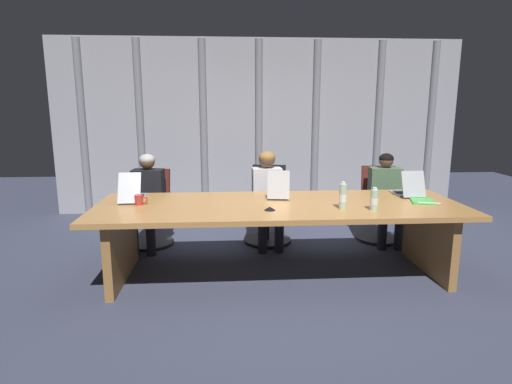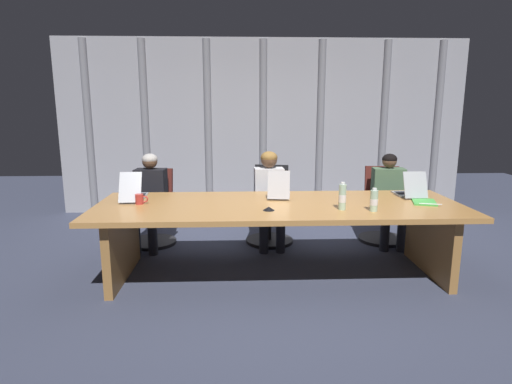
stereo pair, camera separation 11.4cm
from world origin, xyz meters
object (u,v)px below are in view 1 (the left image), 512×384
(office_chair_left_mid, at_px, (268,214))
(office_chair_center, at_px, (379,212))
(water_bottle_secondary, at_px, (374,200))
(laptop_left_end, at_px, (133,194))
(laptop_left_mid, at_px, (279,192))
(person_center, at_px, (386,193))
(coffee_mug_near, at_px, (139,200))
(laptop_center, at_px, (407,190))
(person_left_end, at_px, (147,196))
(water_bottle_primary, at_px, (343,197))
(person_left_mid, at_px, (268,193))
(office_chair_left_end, at_px, (150,217))
(conference_mic_left_side, at_px, (270,208))
(spiral_notepad, at_px, (423,201))

(office_chair_left_mid, relative_size, office_chair_center, 1.03)
(water_bottle_secondary, bearing_deg, laptop_left_end, 165.26)
(laptop_left_mid, bearing_deg, person_center, -57.85)
(coffee_mug_near, bearing_deg, person_center, 17.71)
(laptop_center, bearing_deg, office_chair_left_mid, 59.60)
(laptop_left_mid, distance_m, person_left_end, 1.67)
(office_chair_left_mid, relative_size, water_bottle_primary, 3.66)
(laptop_center, height_order, office_chair_left_mid, laptop_center)
(person_left_mid, bearing_deg, coffee_mug_near, -58.55)
(laptop_left_mid, distance_m, office_chair_left_end, 1.79)
(person_left_end, height_order, water_bottle_primary, person_left_end)
(laptop_left_end, relative_size, person_center, 0.46)
(laptop_center, height_order, water_bottle_primary, laptop_center)
(laptop_center, relative_size, coffee_mug_near, 3.21)
(office_chair_left_mid, height_order, person_left_end, person_left_end)
(office_chair_left_mid, xyz_separation_m, person_left_mid, (-0.02, -0.16, 0.31))
(office_chair_left_end, xyz_separation_m, office_chair_left_mid, (1.49, 0.00, 0.01))
(laptop_center, relative_size, person_left_end, 0.36)
(laptop_left_end, height_order, conference_mic_left_side, laptop_left_end)
(laptop_center, xyz_separation_m, conference_mic_left_side, (-1.57, -0.57, -0.04))
(laptop_left_mid, xyz_separation_m, person_center, (1.44, 0.66, -0.17))
(water_bottle_primary, xyz_separation_m, water_bottle_secondary, (0.28, -0.07, -0.02))
(person_left_end, bearing_deg, person_left_mid, 94.63)
(laptop_left_end, bearing_deg, office_chair_left_mid, -63.68)
(laptop_left_end, distance_m, office_chair_center, 3.12)
(water_bottle_primary, bearing_deg, person_left_mid, 115.86)
(office_chair_left_end, bearing_deg, spiral_notepad, 78.30)
(conference_mic_left_side, bearing_deg, coffee_mug_near, 166.21)
(water_bottle_primary, distance_m, conference_mic_left_side, 0.70)
(water_bottle_secondary, xyz_separation_m, conference_mic_left_side, (-0.98, 0.07, -0.08))
(water_bottle_secondary, bearing_deg, office_chair_center, 67.48)
(person_left_mid, xyz_separation_m, conference_mic_left_side, (-0.10, -1.23, 0.10))
(person_center, height_order, water_bottle_primary, person_center)
(laptop_center, xyz_separation_m, spiral_notepad, (0.03, -0.32, -0.05))
(office_chair_center, distance_m, conference_mic_left_side, 2.15)
(laptop_left_end, relative_size, conference_mic_left_side, 4.75)
(conference_mic_left_side, relative_size, spiral_notepad, 0.31)
(water_bottle_primary, xyz_separation_m, coffee_mug_near, (-1.97, 0.31, -0.07))
(office_chair_left_end, xyz_separation_m, coffee_mug_near, (0.10, -1.08, 0.46))
(office_chair_left_mid, bearing_deg, person_center, 93.27)
(person_left_end, height_order, coffee_mug_near, person_left_end)
(office_chair_left_mid, distance_m, water_bottle_secondary, 1.76)
(spiral_notepad, bearing_deg, laptop_left_end, -169.45)
(office_chair_left_end, distance_m, coffee_mug_near, 1.17)
(laptop_left_end, relative_size, office_chair_left_end, 0.56)
(person_left_end, distance_m, person_left_mid, 1.47)
(laptop_left_end, distance_m, person_center, 3.06)
(laptop_center, bearing_deg, person_left_mid, 64.87)
(laptop_left_mid, bearing_deg, water_bottle_primary, -128.72)
(laptop_left_mid, height_order, water_bottle_secondary, laptop_left_mid)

